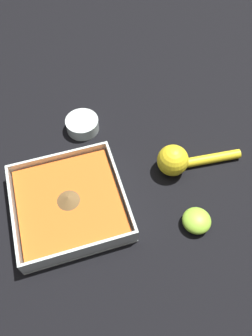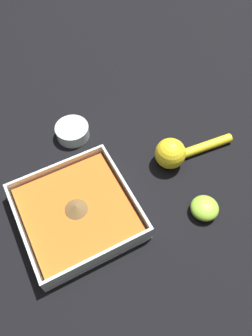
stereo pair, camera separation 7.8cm
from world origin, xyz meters
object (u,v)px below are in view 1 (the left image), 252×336
spice_bowl (82,125)px  lemon_half (197,221)px  lemon_squeezer (179,160)px  square_dish (70,204)px

spice_bowl → lemon_half: lemon_half is taller
lemon_squeezer → spice_bowl: bearing=-39.5°
square_dish → spice_bowl: (0.22, -0.08, -0.00)m
lemon_squeezer → lemon_half: bearing=88.3°
square_dish → lemon_half: (-0.12, -0.26, -0.00)m
square_dish → spice_bowl: size_ratio=2.83×
square_dish → lemon_squeezer: (0.03, -0.27, 0.01)m
spice_bowl → lemon_half: (-0.34, -0.18, 0.00)m
square_dish → lemon_half: bearing=-115.2°
spice_bowl → lemon_squeezer: lemon_squeezer is taller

